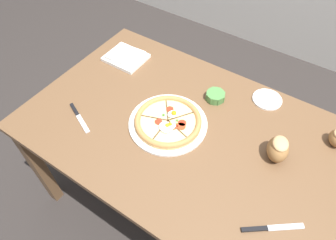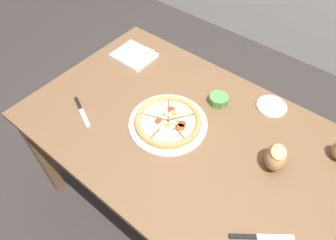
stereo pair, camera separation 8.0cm
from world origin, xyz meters
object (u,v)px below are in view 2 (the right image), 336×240
at_px(pizza, 168,122).
at_px(knife_spare, 261,237).
at_px(napkin_folded, 134,55).
at_px(side_saucer, 272,106).
at_px(ramekin_bowl, 219,99).
at_px(knife_main, 82,111).
at_px(dining_table, 181,140).
at_px(bread_piece_mid, 276,157).

relative_size(pizza, knife_spare, 1.89).
xyz_separation_m(napkin_folded, knife_spare, (1.04, -0.46, -0.01)).
bearing_deg(pizza, side_saucer, 51.06).
bearing_deg(napkin_folded, side_saucer, 9.96).
height_order(ramekin_bowl, knife_spare, ramekin_bowl).
bearing_deg(knife_main, ramekin_bowl, 67.96).
bearing_deg(knife_spare, ramekin_bowl, 98.32).
bearing_deg(dining_table, side_saucer, 55.38).
xyz_separation_m(knife_spare, side_saucer, (-0.26, 0.60, 0.00)).
height_order(pizza, knife_main, pizza).
bearing_deg(knife_spare, side_saucer, 75.63).
relative_size(bread_piece_mid, knife_spare, 0.72).
distance_m(bread_piece_mid, side_saucer, 0.34).
height_order(napkin_folded, knife_main, napkin_folded).
bearing_deg(knife_main, pizza, 51.94).
relative_size(napkin_folded, side_saucer, 1.48).
height_order(napkin_folded, side_saucer, napkin_folded).
xyz_separation_m(dining_table, knife_spare, (0.52, -0.22, 0.10)).
bearing_deg(ramekin_bowl, napkin_folded, -179.78).
xyz_separation_m(dining_table, ramekin_bowl, (0.04, 0.24, 0.11)).
height_order(bread_piece_mid, knife_main, bread_piece_mid).
height_order(bread_piece_mid, knife_spare, bread_piece_mid).
relative_size(dining_table, bread_piece_mid, 10.51).
relative_size(bread_piece_mid, side_saucer, 0.96).
bearing_deg(ramekin_bowl, dining_table, -99.78).
xyz_separation_m(pizza, ramekin_bowl, (0.10, 0.27, 0.00)).
distance_m(napkin_folded, knife_spare, 1.14).
xyz_separation_m(ramekin_bowl, bread_piece_mid, (0.37, -0.16, 0.03)).
height_order(dining_table, knife_spare, knife_spare).
distance_m(pizza, knife_spare, 0.61).
bearing_deg(knife_main, napkin_folded, 124.50).
bearing_deg(knife_main, knife_spare, 23.86).
relative_size(dining_table, napkin_folded, 6.77).
bearing_deg(napkin_folded, knife_spare, -23.80).
relative_size(napkin_folded, bread_piece_mid, 1.55).
xyz_separation_m(pizza, knife_spare, (0.58, -0.20, -0.02)).
relative_size(knife_spare, side_saucer, 1.33).
relative_size(pizza, side_saucer, 2.52).
bearing_deg(bread_piece_mid, knife_main, -160.00).
height_order(knife_main, knife_spare, same).
distance_m(knife_main, side_saucer, 0.92).
xyz_separation_m(dining_table, knife_main, (-0.44, -0.22, 0.10)).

